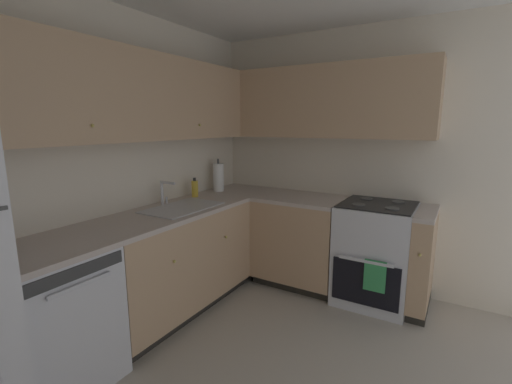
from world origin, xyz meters
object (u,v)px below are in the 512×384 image
dishwasher (53,320)px  oven_range (375,252)px  paper_towel_roll (218,177)px  soap_bottle (195,188)px

dishwasher → oven_range: 2.51m
oven_range → paper_towel_roll: size_ratio=2.98×
dishwasher → oven_range: oven_range is taller
dishwasher → paper_towel_roll: 1.98m
dishwasher → soap_bottle: (1.53, 0.18, 0.54)m
oven_range → soap_bottle: 1.77m
dishwasher → oven_range: bearing=-34.4°
dishwasher → paper_towel_roll: bearing=4.9°
soap_bottle → paper_towel_roll: (0.35, -0.02, 0.06)m
oven_range → paper_towel_roll: 1.69m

